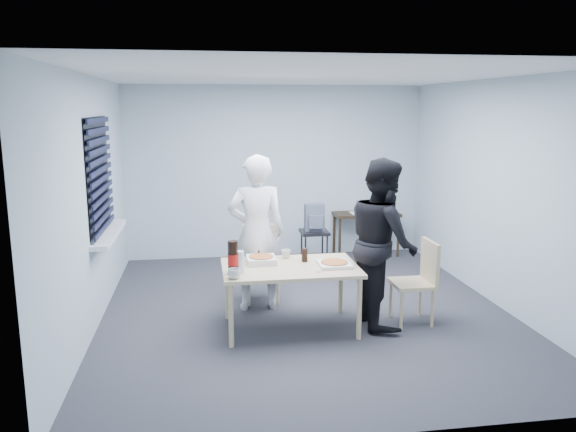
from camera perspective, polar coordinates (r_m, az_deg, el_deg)
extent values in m
plane|color=#2B2B30|center=(6.46, 1.78, -9.60)|extent=(5.00, 5.00, 0.00)
plane|color=white|center=(6.06, 1.93, 14.08)|extent=(5.00, 5.00, 0.00)
plane|color=silver|center=(8.58, -1.23, 4.48)|extent=(4.50, 0.00, 4.50)
plane|color=silver|center=(3.75, 8.90, -4.20)|extent=(4.50, 0.00, 4.50)
plane|color=silver|center=(6.13, -19.30, 1.23)|extent=(0.00, 5.00, 5.00)
plane|color=silver|center=(6.90, 20.55, 2.18)|extent=(0.00, 5.00, 5.00)
plane|color=black|center=(6.49, -18.68, 4.01)|extent=(0.00, 1.30, 1.30)
cube|color=black|center=(6.48, -18.42, 4.02)|extent=(0.04, 1.30, 1.25)
cube|color=silver|center=(6.58, -17.68, -1.72)|extent=(0.18, 1.42, 0.05)
cube|color=beige|center=(5.77, 0.22, -5.29)|extent=(1.38, 0.88, 0.04)
cylinder|color=beige|center=(5.46, -5.82, -10.05)|extent=(0.05, 0.05, 0.64)
cylinder|color=beige|center=(6.17, -6.19, -7.54)|extent=(0.05, 0.05, 0.64)
cylinder|color=beige|center=(5.66, 7.26, -9.32)|extent=(0.05, 0.05, 0.64)
cylinder|color=beige|center=(6.35, 5.37, -7.00)|extent=(0.05, 0.05, 0.64)
cube|color=beige|center=(6.67, -2.69, -5.06)|extent=(0.42, 0.42, 0.04)
cube|color=beige|center=(6.79, -2.88, -2.68)|extent=(0.42, 0.04, 0.44)
cylinder|color=beige|center=(6.56, -4.00, -7.42)|extent=(0.03, 0.03, 0.41)
cylinder|color=beige|center=(6.88, -4.24, -6.53)|extent=(0.03, 0.03, 0.41)
cylinder|color=beige|center=(6.59, -1.03, -7.29)|extent=(0.03, 0.03, 0.41)
cylinder|color=beige|center=(6.92, -1.42, -6.41)|extent=(0.03, 0.03, 0.41)
cube|color=beige|center=(6.15, 12.48, -6.72)|extent=(0.42, 0.42, 0.04)
cube|color=beige|center=(6.15, 14.23, -4.46)|extent=(0.04, 0.42, 0.44)
cylinder|color=beige|center=(6.01, 11.45, -9.36)|extent=(0.03, 0.03, 0.41)
cylinder|color=beige|center=(6.31, 10.39, -8.32)|extent=(0.03, 0.03, 0.41)
cylinder|color=beige|center=(6.14, 14.47, -9.08)|extent=(0.03, 0.03, 0.41)
cylinder|color=beige|center=(6.43, 13.28, -8.08)|extent=(0.03, 0.03, 0.41)
imported|color=white|center=(6.31, -3.20, -1.73)|extent=(0.65, 0.42, 1.77)
imported|color=black|center=(5.96, 9.58, -2.64)|extent=(0.47, 0.86, 1.77)
cube|color=#322313|center=(8.75, 7.96, 0.18)|extent=(1.00, 0.45, 0.04)
cylinder|color=#322313|center=(8.53, 5.28, -2.34)|extent=(0.04, 0.04, 0.62)
cylinder|color=#322313|center=(8.87, 4.71, -1.81)|extent=(0.04, 0.04, 0.62)
cylinder|color=#322313|center=(8.79, 11.14, -2.10)|extent=(0.04, 0.04, 0.62)
cylinder|color=#322313|center=(9.13, 10.36, -1.59)|extent=(0.04, 0.04, 0.62)
cube|color=black|center=(8.02, 2.69, -1.65)|extent=(0.39, 0.39, 0.04)
cylinder|color=black|center=(7.90, 1.79, -3.84)|extent=(0.04, 0.04, 0.50)
cylinder|color=black|center=(8.20, 1.39, -3.30)|extent=(0.04, 0.04, 0.50)
cylinder|color=black|center=(7.97, 3.99, -3.75)|extent=(0.04, 0.04, 0.50)
cylinder|color=black|center=(8.26, 3.51, -3.21)|extent=(0.04, 0.04, 0.50)
cube|color=slate|center=(7.97, 2.70, -0.15)|extent=(0.27, 0.15, 0.38)
cube|color=slate|center=(7.89, 2.84, -0.61)|extent=(0.20, 0.05, 0.18)
cube|color=white|center=(5.89, -2.74, -4.62)|extent=(0.30, 0.30, 0.03)
cube|color=white|center=(5.88, -2.74, -4.33)|extent=(0.30, 0.30, 0.03)
cylinder|color=#CC7F38|center=(5.87, -2.74, -4.13)|extent=(0.25, 0.25, 0.01)
cube|color=white|center=(5.79, 4.73, -4.90)|extent=(0.33, 0.33, 0.03)
cylinder|color=#CC7F38|center=(5.79, 4.73, -4.68)|extent=(0.28, 0.28, 0.01)
imported|color=silver|center=(5.37, -5.49, -5.86)|extent=(0.17, 0.17, 0.10)
imported|color=silver|center=(6.05, -0.22, -3.88)|extent=(0.10, 0.10, 0.09)
cylinder|color=black|center=(5.92, 1.70, -3.98)|extent=(0.08, 0.08, 0.14)
cylinder|color=black|center=(5.49, -5.61, -4.22)|extent=(0.10, 0.10, 0.33)
cylinder|color=red|center=(5.50, -5.61, -4.44)|extent=(0.10, 0.10, 0.11)
cylinder|color=silver|center=(5.54, -4.94, -4.66)|extent=(0.10, 0.10, 0.22)
torus|color=red|center=(5.58, 3.13, -5.68)|extent=(0.07, 0.07, 0.00)
cube|color=white|center=(8.69, 7.04, 0.30)|extent=(0.21, 0.28, 0.00)
cube|color=black|center=(8.82, 9.32, 0.57)|extent=(0.15, 0.12, 0.06)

